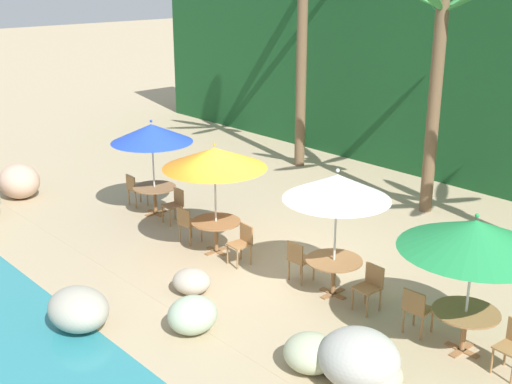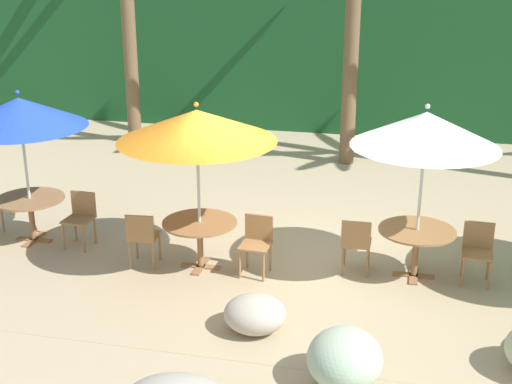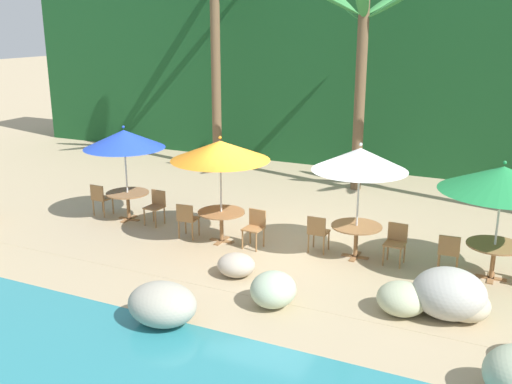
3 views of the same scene
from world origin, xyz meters
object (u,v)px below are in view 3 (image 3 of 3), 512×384
object	(u,v)px
umbrella_orange	(220,151)
palm_tree_second	(362,56)
umbrella_blue	(124,139)
chair_orange_inland	(187,218)
umbrella_white	(360,159)
dining_table_white	(356,231)
chair_green_inland	(449,251)
palm_tree_nearest	(214,25)
chair_orange_seaward	(255,226)
dining_table_blue	(128,197)
umbrella_green	(503,179)
dining_table_green	(494,250)
chair_blue_inland	(100,197)
chair_white_inland	(318,231)
chair_white_seaward	(396,241)
dining_table_orange	(221,217)
chair_blue_seaward	(156,205)

from	to	relation	value
umbrella_orange	palm_tree_second	world-z (taller)	palm_tree_second
umbrella_blue	chair_orange_inland	world-z (taller)	umbrella_blue
umbrella_white	dining_table_white	world-z (taller)	umbrella_white
chair_green_inland	palm_tree_nearest	bearing A→B (deg)	145.50
chair_orange_seaward	umbrella_white	bearing A→B (deg)	9.29
dining_table_blue	chair_green_inland	size ratio (longest dim) A/B	1.26
umbrella_green	umbrella_white	bearing A→B (deg)	-178.32
umbrella_white	dining_table_green	distance (m)	3.22
palm_tree_nearest	umbrella_orange	bearing A→B (deg)	-60.13
chair_blue_inland	chair_green_inland	world-z (taller)	same
umbrella_green	chair_white_inland	bearing A→B (deg)	-177.09
chair_white_seaward	chair_green_inland	world-z (taller)	same
umbrella_green	dining_table_green	xyz separation A→B (m)	(-0.00, 0.00, -1.47)
chair_blue_inland	chair_orange_inland	size ratio (longest dim) A/B	1.00
chair_white_seaward	dining_table_green	xyz separation A→B (m)	(1.94, 0.03, 0.10)
palm_tree_nearest	chair_white_seaward	bearing A→B (deg)	-37.60
chair_white_seaward	umbrella_green	world-z (taller)	umbrella_green
umbrella_green	chair_green_inland	size ratio (longest dim) A/B	2.81
dining_table_orange	umbrella_green	world-z (taller)	umbrella_green
chair_orange_seaward	chair_white_inland	distance (m)	1.44
dining_table_white	dining_table_green	world-z (taller)	same
umbrella_orange	umbrella_white	size ratio (longest dim) A/B	0.98
chair_orange_seaward	umbrella_green	xyz separation A→B (m)	(5.06, 0.45, 1.57)
umbrella_green	chair_orange_inland	bearing A→B (deg)	-174.44
umbrella_orange	chair_white_inland	xyz separation A→B (m)	(2.27, 0.30, -1.68)
chair_blue_inland	chair_white_seaward	world-z (taller)	same
dining_table_white	palm_tree_second	world-z (taller)	palm_tree_second
umbrella_green	palm_tree_second	world-z (taller)	palm_tree_second
chair_orange_seaward	umbrella_white	distance (m)	2.85
chair_white_inland	umbrella_green	xyz separation A→B (m)	(3.64, 0.19, 1.57)
dining_table_blue	palm_tree_second	world-z (taller)	palm_tree_second
chair_white_inland	dining_table_green	world-z (taller)	chair_white_inland
umbrella_white	chair_green_inland	distance (m)	2.59
umbrella_blue	umbrella_green	size ratio (longest dim) A/B	1.02
chair_blue_seaward	dining_table_white	bearing A→B (deg)	0.18
palm_tree_second	chair_blue_seaward	bearing A→B (deg)	-124.43
umbrella_orange	chair_white_seaward	xyz separation A→B (m)	(3.97, 0.46, -1.68)
chair_blue_seaward	umbrella_orange	world-z (taller)	umbrella_orange
dining_table_blue	chair_white_inland	distance (m)	5.22
chair_white_seaward	palm_tree_nearest	world-z (taller)	palm_tree_nearest
chair_white_seaward	palm_tree_second	bearing A→B (deg)	114.36
dining_table_green	umbrella_green	bearing A→B (deg)	0.00
chair_white_inland	dining_table_green	size ratio (longest dim) A/B	0.79
dining_table_green	chair_green_inland	distance (m)	0.86
umbrella_orange	dining_table_green	bearing A→B (deg)	4.69
dining_table_orange	chair_green_inland	distance (m)	5.08
chair_orange_inland	chair_white_seaward	bearing A→B (deg)	7.47
dining_table_blue	chair_white_seaward	size ratio (longest dim) A/B	1.26
dining_table_green	palm_tree_second	size ratio (longest dim) A/B	0.18
chair_blue_seaward	chair_green_inland	bearing A→B (deg)	-0.45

